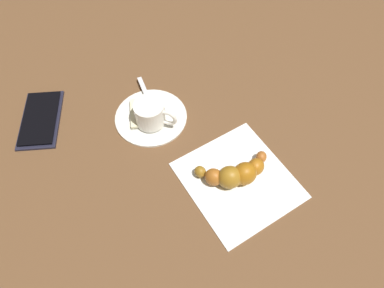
% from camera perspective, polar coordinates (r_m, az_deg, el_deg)
% --- Properties ---
extents(ground_plane, '(1.80, 1.80, 0.00)m').
position_cam_1_polar(ground_plane, '(0.62, 0.37, -1.26)').
color(ground_plane, brown).
extents(saucer, '(0.14, 0.14, 0.01)m').
position_cam_1_polar(saucer, '(0.67, -6.84, 4.58)').
color(saucer, white).
rests_on(saucer, ground).
extents(espresso_cup, '(0.07, 0.06, 0.05)m').
position_cam_1_polar(espresso_cup, '(0.64, -6.88, 5.07)').
color(espresso_cup, white).
rests_on(espresso_cup, saucer).
extents(teaspoon, '(0.13, 0.04, 0.01)m').
position_cam_1_polar(teaspoon, '(0.67, -6.61, 5.84)').
color(teaspoon, silver).
rests_on(teaspoon, saucer).
extents(sugar_packet, '(0.07, 0.04, 0.01)m').
position_cam_1_polar(sugar_packet, '(0.67, -9.48, 5.03)').
color(sugar_packet, beige).
rests_on(sugar_packet, saucer).
extents(napkin, '(0.18, 0.17, 0.00)m').
position_cam_1_polar(napkin, '(0.60, 7.68, -5.94)').
color(napkin, white).
rests_on(napkin, ground).
extents(croissant, '(0.08, 0.13, 0.04)m').
position_cam_1_polar(croissant, '(0.58, 7.34, -4.88)').
color(croissant, olive).
rests_on(croissant, napkin).
extents(cell_phone, '(0.15, 0.13, 0.01)m').
position_cam_1_polar(cell_phone, '(0.72, -23.89, 3.88)').
color(cell_phone, '#1E1E2E').
rests_on(cell_phone, ground).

